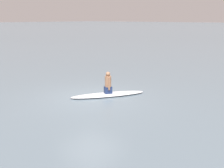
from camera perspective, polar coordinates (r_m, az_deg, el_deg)
ground_plane at (r=11.35m, az=-4.56°, el=-2.89°), size 400.00×400.00×0.00m
surfboard at (r=11.53m, az=-0.84°, el=-2.27°), size 3.14×2.31×0.12m
person_paddler at (r=11.40m, az=-0.85°, el=0.10°), size 0.40×0.39×0.95m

